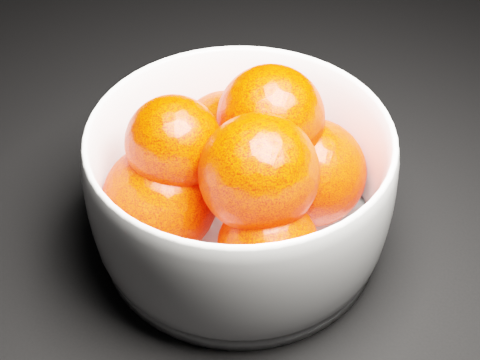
# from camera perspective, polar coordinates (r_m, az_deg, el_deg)

# --- Properties ---
(bowl) EXTENTS (0.25, 0.25, 0.12)m
(bowl) POSITION_cam_1_polar(r_m,az_deg,el_deg) (0.55, 0.00, -0.46)
(bowl) COLOR silver
(bowl) RESTS_ON ground
(orange_pile) EXTENTS (0.21, 0.20, 0.14)m
(orange_pile) POSITION_cam_1_polar(r_m,az_deg,el_deg) (0.54, 0.05, 0.95)
(orange_pile) COLOR #F71900
(orange_pile) RESTS_ON bowl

